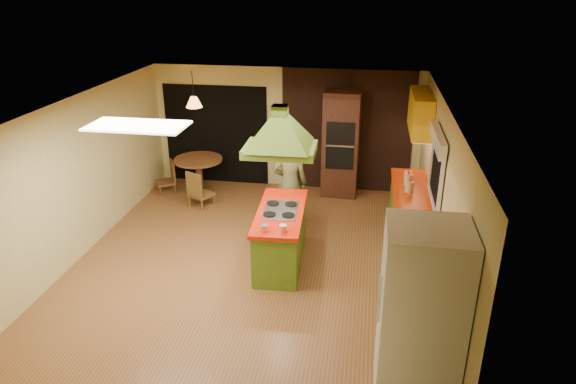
% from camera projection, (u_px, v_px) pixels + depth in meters
% --- Properties ---
extents(ground, '(6.50, 6.50, 0.00)m').
position_uv_depth(ground, '(253.00, 260.00, 8.14)').
color(ground, brown).
rests_on(ground, ground).
extents(room_walls, '(5.50, 6.50, 6.50)m').
position_uv_depth(room_walls, '(251.00, 188.00, 7.65)').
color(room_walls, beige).
rests_on(room_walls, ground).
extents(ceiling_plane, '(6.50, 6.50, 0.00)m').
position_uv_depth(ceiling_plane, '(248.00, 105.00, 7.16)').
color(ceiling_plane, silver).
rests_on(ceiling_plane, room_walls).
extents(brick_panel, '(2.64, 0.03, 2.50)m').
position_uv_depth(brick_panel, '(347.00, 131.00, 10.40)').
color(brick_panel, '#381E14').
rests_on(brick_panel, ground).
extents(nook_opening, '(2.20, 0.03, 2.10)m').
position_uv_depth(nook_opening, '(216.00, 135.00, 10.89)').
color(nook_opening, black).
rests_on(nook_opening, ground).
extents(right_counter, '(0.62, 3.05, 0.92)m').
position_uv_depth(right_counter, '(411.00, 229.00, 8.14)').
color(right_counter, olive).
rests_on(right_counter, ground).
extents(upper_cabinets, '(0.34, 1.40, 0.70)m').
position_uv_depth(upper_cabinets, '(421.00, 113.00, 9.00)').
color(upper_cabinets, yellow).
rests_on(upper_cabinets, room_walls).
extents(window_right, '(0.12, 1.35, 1.06)m').
position_uv_depth(window_right, '(438.00, 155.00, 7.42)').
color(window_right, black).
rests_on(window_right, room_walls).
extents(fluor_panel, '(1.20, 0.60, 0.03)m').
position_uv_depth(fluor_panel, '(137.00, 126.00, 6.24)').
color(fluor_panel, white).
rests_on(fluor_panel, ceiling_plane).
extents(kitchen_island, '(0.79, 1.78, 0.89)m').
position_uv_depth(kitchen_island, '(281.00, 236.00, 7.96)').
color(kitchen_island, '#5B8020').
rests_on(kitchen_island, ground).
extents(range_hood, '(1.05, 0.76, 0.79)m').
position_uv_depth(range_hood, '(280.00, 123.00, 7.25)').
color(range_hood, '#506B1A').
rests_on(range_hood, ceiling_plane).
extents(man, '(0.66, 0.49, 1.66)m').
position_uv_depth(man, '(290.00, 183.00, 8.93)').
color(man, brown).
rests_on(man, ground).
extents(refrigerator, '(0.82, 0.78, 1.99)m').
position_uv_depth(refrigerator, '(421.00, 315.00, 5.20)').
color(refrigerator, white).
rests_on(refrigerator, ground).
extents(wall_oven, '(0.73, 0.62, 2.13)m').
position_uv_depth(wall_oven, '(341.00, 144.00, 10.23)').
color(wall_oven, '#4F2819').
rests_on(wall_oven, ground).
extents(dining_table, '(0.98, 0.98, 0.74)m').
position_uv_depth(dining_table, '(199.00, 169.00, 10.51)').
color(dining_table, brown).
rests_on(dining_table, ground).
extents(chair_left, '(0.50, 0.50, 0.66)m').
position_uv_depth(chair_left, '(165.00, 177.00, 10.59)').
color(chair_left, brown).
rests_on(chair_left, ground).
extents(chair_near, '(0.54, 0.54, 0.73)m').
position_uv_depth(chair_near, '(201.00, 188.00, 9.94)').
color(chair_near, brown).
rests_on(chair_near, ground).
extents(pendant_lamp, '(0.42, 0.42, 0.20)m').
position_uv_depth(pendant_lamp, '(194.00, 102.00, 9.97)').
color(pendant_lamp, '#FF9E3F').
rests_on(pendant_lamp, ceiling_plane).
extents(canister_large, '(0.18, 0.18, 0.20)m').
position_uv_depth(canister_large, '(409.00, 180.00, 8.58)').
color(canister_large, beige).
rests_on(canister_large, right_counter).
extents(canister_medium, '(0.16, 0.16, 0.18)m').
position_uv_depth(canister_medium, '(408.00, 176.00, 8.76)').
color(canister_medium, beige).
rests_on(canister_medium, right_counter).
extents(canister_small, '(0.16, 0.16, 0.18)m').
position_uv_depth(canister_small, '(409.00, 186.00, 8.33)').
color(canister_small, beige).
rests_on(canister_small, right_counter).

